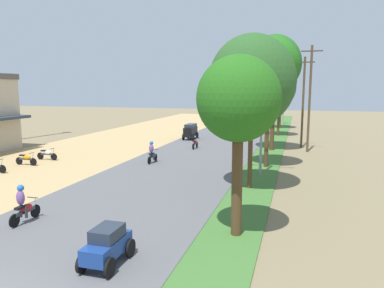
{
  "coord_description": "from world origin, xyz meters",
  "views": [
    {
      "loc": [
        8.02,
        -6.1,
        5.67
      ],
      "look_at": [
        0.67,
        19.16,
        1.61
      ],
      "focal_mm": 34.2,
      "sensor_mm": 36.0,
      "label": 1
    }
  ],
  "objects_px": {
    "motorbike_foreground_rider": "(23,205)",
    "motorbike_ahead_second": "(152,153)",
    "median_tree_sixth": "(281,88)",
    "car_hatchback_blue": "(107,244)",
    "median_tree_fifth": "(280,87)",
    "median_tree_nearest": "(239,101)",
    "utility_pole_far": "(310,97)",
    "utility_pole_near": "(303,101)",
    "parked_motorbike_third": "(26,159)",
    "streetlamp_mid": "(284,94)",
    "median_tree_fourth": "(274,64)",
    "car_van_black": "(190,131)",
    "median_tree_third": "(269,65)",
    "motorbike_ahead_third": "(195,143)",
    "parked_motorbike_fourth": "(47,154)",
    "streetlamp_near": "(262,109)",
    "median_tree_second": "(252,81)"
  },
  "relations": [
    {
      "from": "median_tree_third",
      "to": "parked_motorbike_fourth",
      "type": "bearing_deg",
      "value": -172.21
    },
    {
      "from": "motorbike_ahead_second",
      "to": "median_tree_fifth",
      "type": "bearing_deg",
      "value": 66.67
    },
    {
      "from": "median_tree_fourth",
      "to": "car_van_black",
      "type": "height_order",
      "value": "median_tree_fourth"
    },
    {
      "from": "parked_motorbike_third",
      "to": "median_tree_nearest",
      "type": "distance_m",
      "value": 19.33
    },
    {
      "from": "median_tree_second",
      "to": "motorbike_ahead_second",
      "type": "height_order",
      "value": "median_tree_second"
    },
    {
      "from": "median_tree_nearest",
      "to": "utility_pole_far",
      "type": "bearing_deg",
      "value": 81.53
    },
    {
      "from": "median_tree_second",
      "to": "utility_pole_far",
      "type": "relative_size",
      "value": 0.92
    },
    {
      "from": "median_tree_third",
      "to": "car_van_black",
      "type": "bearing_deg",
      "value": 127.56
    },
    {
      "from": "parked_motorbike_third",
      "to": "median_tree_sixth",
      "type": "bearing_deg",
      "value": 61.9
    },
    {
      "from": "motorbike_ahead_second",
      "to": "parked_motorbike_fourth",
      "type": "bearing_deg",
      "value": -171.7
    },
    {
      "from": "car_van_black",
      "to": "motorbike_ahead_third",
      "type": "height_order",
      "value": "car_van_black"
    },
    {
      "from": "parked_motorbike_fourth",
      "to": "median_tree_fifth",
      "type": "bearing_deg",
      "value": 50.74
    },
    {
      "from": "median_tree_sixth",
      "to": "streetlamp_mid",
      "type": "bearing_deg",
      "value": 87.16
    },
    {
      "from": "utility_pole_far",
      "to": "motorbike_ahead_second",
      "type": "bearing_deg",
      "value": -142.71
    },
    {
      "from": "parked_motorbike_third",
      "to": "median_tree_sixth",
      "type": "distance_m",
      "value": 35.23
    },
    {
      "from": "car_van_black",
      "to": "motorbike_ahead_second",
      "type": "distance_m",
      "value": 13.01
    },
    {
      "from": "utility_pole_far",
      "to": "car_hatchback_blue",
      "type": "relative_size",
      "value": 4.63
    },
    {
      "from": "parked_motorbike_fourth",
      "to": "median_tree_fourth",
      "type": "distance_m",
      "value": 20.46
    },
    {
      "from": "parked_motorbike_third",
      "to": "car_van_black",
      "type": "bearing_deg",
      "value": 64.75
    },
    {
      "from": "median_tree_third",
      "to": "motorbike_ahead_third",
      "type": "xyz_separation_m",
      "value": [
        -6.99,
        6.11,
        -6.64
      ]
    },
    {
      "from": "median_tree_fifth",
      "to": "streetlamp_mid",
      "type": "distance_m",
      "value": 14.03
    },
    {
      "from": "median_tree_third",
      "to": "median_tree_fifth",
      "type": "relative_size",
      "value": 1.14
    },
    {
      "from": "utility_pole_near",
      "to": "car_hatchback_blue",
      "type": "xyz_separation_m",
      "value": [
        -6.05,
        -26.24,
        -3.69
      ]
    },
    {
      "from": "streetlamp_near",
      "to": "motorbike_ahead_second",
      "type": "relative_size",
      "value": 4.1
    },
    {
      "from": "median_tree_sixth",
      "to": "car_hatchback_blue",
      "type": "bearing_deg",
      "value": -94.23
    },
    {
      "from": "parked_motorbike_fourth",
      "to": "median_tree_fourth",
      "type": "bearing_deg",
      "value": 30.35
    },
    {
      "from": "median_tree_fourth",
      "to": "streetlamp_mid",
      "type": "xyz_separation_m",
      "value": [
        -0.02,
        24.54,
        -3.01
      ]
    },
    {
      "from": "streetlamp_near",
      "to": "utility_pole_far",
      "type": "relative_size",
      "value": 0.8
    },
    {
      "from": "median_tree_nearest",
      "to": "utility_pole_far",
      "type": "distance_m",
      "value": 20.52
    },
    {
      "from": "median_tree_nearest",
      "to": "motorbike_ahead_second",
      "type": "distance_m",
      "value": 14.97
    },
    {
      "from": "median_tree_nearest",
      "to": "motorbike_foreground_rider",
      "type": "xyz_separation_m",
      "value": [
        -8.69,
        -1.31,
        -4.35
      ]
    },
    {
      "from": "parked_motorbike_third",
      "to": "motorbike_foreground_rider",
      "type": "bearing_deg",
      "value": -50.01
    },
    {
      "from": "motorbike_foreground_rider",
      "to": "utility_pole_near",
      "type": "bearing_deg",
      "value": 64.94
    },
    {
      "from": "median_tree_fourth",
      "to": "utility_pole_far",
      "type": "relative_size",
      "value": 1.1
    },
    {
      "from": "motorbike_foreground_rider",
      "to": "motorbike_ahead_second",
      "type": "xyz_separation_m",
      "value": [
        0.4,
        12.99,
        0.0
      ]
    },
    {
      "from": "car_hatchback_blue",
      "to": "motorbike_ahead_second",
      "type": "xyz_separation_m",
      "value": [
        -4.75,
        15.27,
        0.11
      ]
    },
    {
      "from": "streetlamp_near",
      "to": "motorbike_ahead_third",
      "type": "distance_m",
      "value": 11.71
    },
    {
      "from": "median_tree_sixth",
      "to": "car_van_black",
      "type": "relative_size",
      "value": 3.24
    },
    {
      "from": "parked_motorbike_fourth",
      "to": "utility_pole_near",
      "type": "bearing_deg",
      "value": 32.49
    },
    {
      "from": "utility_pole_far",
      "to": "motorbike_ahead_third",
      "type": "height_order",
      "value": "utility_pole_far"
    },
    {
      "from": "utility_pole_far",
      "to": "motorbike_foreground_rider",
      "type": "relative_size",
      "value": 5.15
    },
    {
      "from": "streetlamp_near",
      "to": "utility_pole_near",
      "type": "distance_m",
      "value": 12.78
    },
    {
      "from": "streetlamp_mid",
      "to": "motorbike_foreground_rider",
      "type": "height_order",
      "value": "streetlamp_mid"
    },
    {
      "from": "median_tree_fifth",
      "to": "motorbike_ahead_second",
      "type": "relative_size",
      "value": 4.41
    },
    {
      "from": "parked_motorbike_fourth",
      "to": "median_tree_sixth",
      "type": "distance_m",
      "value": 33.33
    },
    {
      "from": "median_tree_second",
      "to": "motorbike_foreground_rider",
      "type": "relative_size",
      "value": 4.72
    },
    {
      "from": "median_tree_nearest",
      "to": "utility_pole_far",
      "type": "height_order",
      "value": "utility_pole_far"
    },
    {
      "from": "parked_motorbike_fourth",
      "to": "median_tree_second",
      "type": "height_order",
      "value": "median_tree_second"
    },
    {
      "from": "streetlamp_near",
      "to": "streetlamp_mid",
      "type": "relative_size",
      "value": 0.91
    },
    {
      "from": "streetlamp_near",
      "to": "utility_pole_far",
      "type": "xyz_separation_m",
      "value": [
        3.12,
        10.16,
        0.49
      ]
    }
  ]
}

